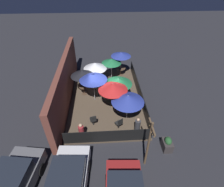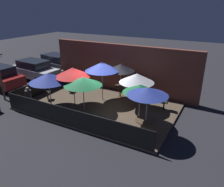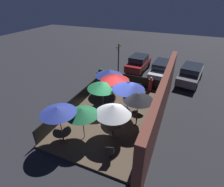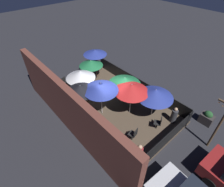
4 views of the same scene
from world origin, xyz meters
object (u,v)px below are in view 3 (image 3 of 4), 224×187
(patio_chair_2, at_px, (110,152))
(parked_car_0, at_px, (138,63))
(patio_umbrella_3, at_px, (103,85))
(patron_0, at_px, (150,85))
(patio_chair_0, at_px, (121,83))
(dining_table_2, at_px, (137,116))
(light_post, at_px, (118,58))
(dining_table_0, at_px, (62,133))
(patio_chair_1, at_px, (139,89))
(patron_1, at_px, (110,80))
(patio_umbrella_0, at_px, (58,110))
(patio_umbrella_7, at_px, (115,77))
(patio_umbrella_6, at_px, (82,111))
(planter_box, at_px, (101,73))
(patio_umbrella_2, at_px, (139,97))
(patio_umbrella_1, at_px, (113,110))
(parked_car_1, at_px, (162,69))
(dining_table_1, at_px, (113,128))
(parked_car_2, at_px, (191,74))
(patio_umbrella_4, at_px, (109,73))
(patio_umbrella_5, at_px, (129,85))

(patio_chair_2, bearing_deg, parked_car_0, -8.70)
(patio_umbrella_3, relative_size, patron_0, 1.69)
(patio_chair_0, xyz_separation_m, patron_0, (-0.62, 2.41, 0.06))
(patron_0, bearing_deg, patio_umbrella_3, -58.82)
(dining_table_2, xyz_separation_m, light_post, (-6.56, -3.77, 1.15))
(dining_table_0, distance_m, dining_table_2, 4.50)
(patio_chair_0, bearing_deg, light_post, 173.03)
(patio_umbrella_3, bearing_deg, dining_table_0, -8.69)
(patio_umbrella_3, xyz_separation_m, dining_table_0, (3.94, -0.60, -1.21))
(patio_chair_1, xyz_separation_m, patron_1, (-0.67, -2.88, -0.02))
(patio_umbrella_0, bearing_deg, patio_umbrella_7, 167.88)
(patron_1, bearing_deg, patio_chair_1, -89.29)
(patio_umbrella_6, height_order, planter_box, patio_umbrella_6)
(patron_0, distance_m, parked_car_0, 4.76)
(dining_table_0, height_order, parked_car_0, parked_car_0)
(patio_umbrella_7, relative_size, dining_table_0, 2.31)
(dining_table_2, bearing_deg, patio_umbrella_2, 0.00)
(patio_umbrella_7, bearing_deg, patio_umbrella_2, 49.05)
(light_post, bearing_deg, dining_table_0, 2.54)
(patio_umbrella_6, relative_size, patron_1, 1.76)
(patio_umbrella_1, bearing_deg, patio_chair_0, -163.94)
(dining_table_2, bearing_deg, planter_box, -136.97)
(planter_box, height_order, parked_car_1, parked_car_1)
(patio_chair_1, bearing_deg, patio_umbrella_3, -48.32)
(dining_table_1, height_order, parked_car_2, parked_car_2)
(patio_umbrella_3, height_order, parked_car_1, patio_umbrella_3)
(patio_chair_0, height_order, light_post, light_post)
(patio_chair_1, xyz_separation_m, parked_car_0, (-5.23, -1.51, 0.19))
(patron_0, distance_m, patron_1, 3.59)
(patio_umbrella_6, relative_size, dining_table_2, 2.53)
(patio_umbrella_0, xyz_separation_m, parked_car_0, (-11.87, 1.00, -1.39))
(patio_umbrella_4, bearing_deg, patio_umbrella_0, -1.45)
(dining_table_2, bearing_deg, patio_umbrella_4, -133.61)
(patio_umbrella_5, relative_size, light_post, 0.74)
(patio_umbrella_3, relative_size, patio_umbrella_6, 1.05)
(patio_umbrella_5, bearing_deg, patio_chair_0, -152.37)
(patio_umbrella_0, height_order, parked_car_2, patio_umbrella_0)
(patio_umbrella_1, bearing_deg, patio_chair_1, 178.65)
(parked_car_1, bearing_deg, dining_table_2, 2.19)
(dining_table_1, xyz_separation_m, parked_car_2, (-9.49, 3.81, 0.15))
(patio_umbrella_5, bearing_deg, patio_umbrella_0, -32.77)
(dining_table_1, bearing_deg, patron_0, 172.45)
(patio_umbrella_0, distance_m, patio_umbrella_1, 2.83)
(parked_car_2, bearing_deg, parked_car_0, -90.98)
(patio_umbrella_4, bearing_deg, patio_umbrella_6, 8.30)
(dining_table_2, xyz_separation_m, planter_box, (-5.66, -5.29, -0.30))
(patio_chair_2, relative_size, light_post, 0.28)
(patio_umbrella_2, distance_m, patio_umbrella_4, 4.42)
(patio_chair_0, relative_size, patron_1, 0.81)
(patio_umbrella_7, relative_size, parked_car_1, 0.51)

